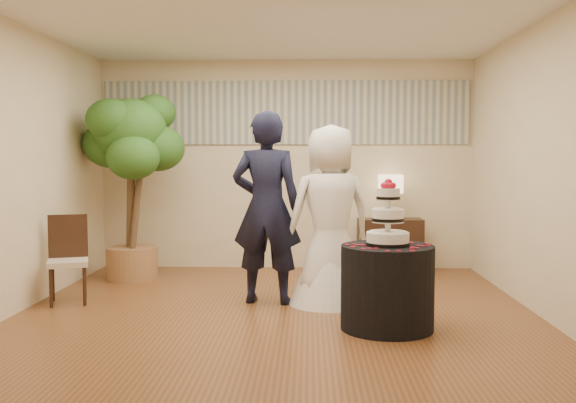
{
  "coord_description": "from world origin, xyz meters",
  "views": [
    {
      "loc": [
        0.32,
        -6.16,
        1.51
      ],
      "look_at": [
        0.1,
        0.4,
        1.05
      ],
      "focal_mm": 40.0,
      "sensor_mm": 36.0,
      "label": 1
    }
  ],
  "objects_px": {
    "wedding_cake": "(388,212)",
    "side_chair": "(68,260)",
    "table_lamp": "(390,197)",
    "groom": "(267,208)",
    "console": "(390,245)",
    "cake_table": "(387,287)",
    "ficus_tree": "(131,185)",
    "bride": "(330,215)"
  },
  "relations": [
    {
      "from": "table_lamp",
      "to": "side_chair",
      "type": "bearing_deg",
      "value": -150.94
    },
    {
      "from": "wedding_cake",
      "to": "ficus_tree",
      "type": "distance_m",
      "value": 3.62
    },
    {
      "from": "wedding_cake",
      "to": "console",
      "type": "distance_m",
      "value": 2.95
    },
    {
      "from": "cake_table",
      "to": "wedding_cake",
      "type": "bearing_deg",
      "value": 0.0
    },
    {
      "from": "wedding_cake",
      "to": "ficus_tree",
      "type": "relative_size",
      "value": 0.25
    },
    {
      "from": "table_lamp",
      "to": "ficus_tree",
      "type": "xyz_separation_m",
      "value": [
        -3.25,
        -0.65,
        0.18
      ]
    },
    {
      "from": "table_lamp",
      "to": "side_chair",
      "type": "height_order",
      "value": "table_lamp"
    },
    {
      "from": "groom",
      "to": "console",
      "type": "height_order",
      "value": "groom"
    },
    {
      "from": "wedding_cake",
      "to": "table_lamp",
      "type": "relative_size",
      "value": 1.0
    },
    {
      "from": "cake_table",
      "to": "side_chair",
      "type": "bearing_deg",
      "value": 164.44
    },
    {
      "from": "table_lamp",
      "to": "cake_table",
      "type": "bearing_deg",
      "value": -97.58
    },
    {
      "from": "console",
      "to": "cake_table",
      "type": "bearing_deg",
      "value": -99.18
    },
    {
      "from": "side_chair",
      "to": "cake_table",
      "type": "bearing_deg",
      "value": -34.23
    },
    {
      "from": "cake_table",
      "to": "side_chair",
      "type": "relative_size",
      "value": 0.9
    },
    {
      "from": "table_lamp",
      "to": "groom",
      "type": "bearing_deg",
      "value": -128.74
    },
    {
      "from": "bride",
      "to": "table_lamp",
      "type": "relative_size",
      "value": 3.16
    },
    {
      "from": "cake_table",
      "to": "ficus_tree",
      "type": "distance_m",
      "value": 3.7
    },
    {
      "from": "groom",
      "to": "cake_table",
      "type": "distance_m",
      "value": 1.61
    },
    {
      "from": "wedding_cake",
      "to": "side_chair",
      "type": "height_order",
      "value": "wedding_cake"
    },
    {
      "from": "cake_table",
      "to": "wedding_cake",
      "type": "height_order",
      "value": "wedding_cake"
    },
    {
      "from": "groom",
      "to": "side_chair",
      "type": "bearing_deg",
      "value": 10.36
    },
    {
      "from": "cake_table",
      "to": "ficus_tree",
      "type": "bearing_deg",
      "value": 142.52
    },
    {
      "from": "groom",
      "to": "cake_table",
      "type": "bearing_deg",
      "value": 146.46
    },
    {
      "from": "bride",
      "to": "side_chair",
      "type": "height_order",
      "value": "bride"
    },
    {
      "from": "bride",
      "to": "console",
      "type": "relative_size",
      "value": 2.2
    },
    {
      "from": "bride",
      "to": "wedding_cake",
      "type": "height_order",
      "value": "bride"
    },
    {
      "from": "table_lamp",
      "to": "side_chair",
      "type": "distance_m",
      "value": 4.09
    },
    {
      "from": "ficus_tree",
      "to": "side_chair",
      "type": "distance_m",
      "value": 1.53
    },
    {
      "from": "wedding_cake",
      "to": "side_chair",
      "type": "relative_size",
      "value": 0.64
    },
    {
      "from": "groom",
      "to": "cake_table",
      "type": "xyz_separation_m",
      "value": [
        1.12,
        -0.98,
        -0.62
      ]
    },
    {
      "from": "groom",
      "to": "table_lamp",
      "type": "distance_m",
      "value": 2.4
    },
    {
      "from": "console",
      "to": "side_chair",
      "type": "distance_m",
      "value": 4.05
    },
    {
      "from": "bride",
      "to": "ficus_tree",
      "type": "height_order",
      "value": "ficus_tree"
    },
    {
      "from": "cake_table",
      "to": "wedding_cake",
      "type": "relative_size",
      "value": 1.39
    },
    {
      "from": "cake_table",
      "to": "console",
      "type": "height_order",
      "value": "cake_table"
    },
    {
      "from": "console",
      "to": "table_lamp",
      "type": "bearing_deg",
      "value": 0.0
    },
    {
      "from": "groom",
      "to": "side_chair",
      "type": "height_order",
      "value": "groom"
    },
    {
      "from": "wedding_cake",
      "to": "console",
      "type": "relative_size",
      "value": 0.7
    },
    {
      "from": "console",
      "to": "table_lamp",
      "type": "distance_m",
      "value": 0.64
    },
    {
      "from": "bride",
      "to": "ficus_tree",
      "type": "bearing_deg",
      "value": -45.49
    },
    {
      "from": "ficus_tree",
      "to": "side_chair",
      "type": "height_order",
      "value": "ficus_tree"
    },
    {
      "from": "wedding_cake",
      "to": "groom",
      "type": "bearing_deg",
      "value": 138.87
    }
  ]
}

